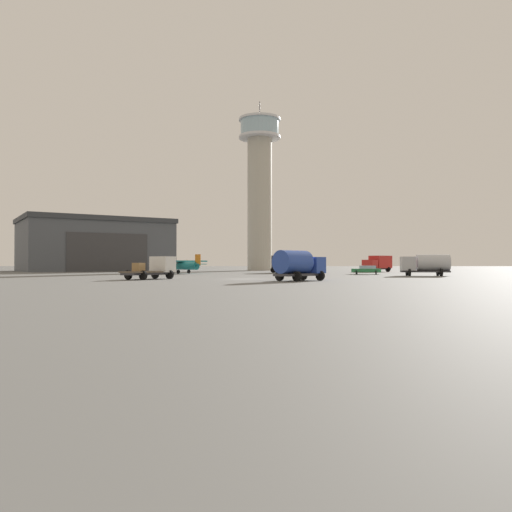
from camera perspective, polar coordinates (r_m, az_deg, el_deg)
The scene contains 10 objects.
ground_plane at distance 55.18m, azimuth -1.61°, elevation -2.66°, with size 400.00×400.00×0.00m, color #60605E.
control_tower at distance 116.67m, azimuth 0.42°, elevation 8.42°, with size 9.72×9.72×39.61m.
hangar at distance 115.47m, azimuth -18.14°, elevation 1.21°, with size 37.88×35.81×11.44m.
airplane_teal at distance 83.47m, azimuth -8.41°, elevation -0.99°, with size 8.35×9.50×3.18m.
truck_flatbed_white at distance 55.81m, azimuth -11.57°, elevation -1.36°, with size 5.29×6.63×2.52m.
truck_fuel_tanker_blue at distance 49.56m, azimuth 4.89°, elevation -0.96°, with size 5.58×5.72×3.04m.
truck_fuel_tanker_silver at distance 71.33m, azimuth 18.99°, elevation -0.86°, with size 6.56×3.54×2.94m.
truck_box_red at distance 99.12m, azimuth 13.90°, elevation -0.80°, with size 6.48×6.27×3.17m.
truck_box_black at distance 86.47m, azimuth 2.89°, elevation -0.85°, with size 3.84×6.32×3.09m.
car_green at distance 78.65m, azimuth 12.66°, elevation -1.54°, with size 4.78×3.02×1.37m.
Camera 1 is at (3.37, -55.05, 1.83)m, focal length 34.66 mm.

